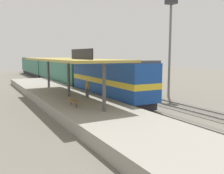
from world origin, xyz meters
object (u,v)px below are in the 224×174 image
(platform_bench, at_px, (74,101))
(light_mast, at_px, (170,27))
(locomotive, at_px, (109,79))
(passenger_carriage_front, at_px, (60,71))
(passenger_carriage_rear, at_px, (35,66))
(freight_car, at_px, (123,78))
(person_waiting, at_px, (87,88))

(platform_bench, height_order, light_mast, light_mast)
(locomotive, distance_m, passenger_carriage_front, 18.00)
(platform_bench, bearing_deg, passenger_carriage_front, 75.47)
(passenger_carriage_rear, height_order, freight_car, passenger_carriage_rear)
(person_waiting, bearing_deg, freight_car, 38.14)
(freight_car, bearing_deg, person_waiting, -141.86)
(passenger_carriage_rear, height_order, person_waiting, passenger_carriage_rear)
(platform_bench, relative_size, light_mast, 0.15)
(person_waiting, bearing_deg, locomotive, 25.26)
(freight_car, bearing_deg, passenger_carriage_rear, 97.67)
(person_waiting, bearing_deg, passenger_carriage_rear, 85.35)
(passenger_carriage_front, distance_m, light_mast, 21.29)
(passenger_carriage_rear, height_order, light_mast, light_mast)
(platform_bench, relative_size, locomotive, 0.12)
(freight_car, xyz_separation_m, light_mast, (3.20, -5.49, 6.43))
(passenger_carriage_rear, bearing_deg, light_mast, -78.87)
(passenger_carriage_front, xyz_separation_m, passenger_carriage_rear, (0.00, 20.80, 0.00))
(light_mast, xyz_separation_m, person_waiting, (-11.08, -0.70, -6.54))
(light_mast, bearing_deg, freight_car, 120.24)
(passenger_carriage_front, xyz_separation_m, freight_car, (4.60, -13.36, -0.34))
(light_mast, bearing_deg, person_waiting, -176.39)
(passenger_carriage_rear, xyz_separation_m, light_mast, (7.80, -39.65, 6.08))
(platform_bench, relative_size, freight_car, 0.14)
(platform_bench, distance_m, person_waiting, 4.55)
(passenger_carriage_front, relative_size, light_mast, 1.71)
(freight_car, bearing_deg, light_mast, -59.76)
(freight_car, xyz_separation_m, person_waiting, (-7.88, -6.19, -0.12))
(platform_bench, distance_m, passenger_carriage_front, 23.94)
(freight_car, distance_m, light_mast, 9.04)
(passenger_carriage_rear, xyz_separation_m, person_waiting, (-3.28, -40.35, -0.46))
(platform_bench, relative_size, passenger_carriage_rear, 0.08)
(freight_car, bearing_deg, platform_bench, -137.25)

